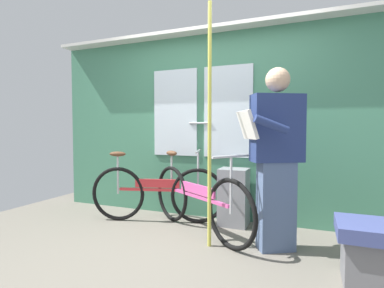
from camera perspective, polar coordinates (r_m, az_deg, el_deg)
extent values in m
cube|color=#666056|center=(2.83, -3.08, -20.63)|extent=(5.53, 4.03, 0.04)
cube|color=#427F60|center=(3.74, 4.81, 3.28)|extent=(4.53, 0.08, 2.28)
cube|color=silver|center=(3.89, -3.20, 5.94)|extent=(0.60, 0.02, 1.10)
cube|color=silver|center=(3.65, 6.85, 6.14)|extent=(0.60, 0.02, 1.10)
cylinder|color=#B2B2B7|center=(3.73, 1.55, 3.99)|extent=(0.28, 0.02, 0.02)
cube|color=silver|center=(3.83, 4.41, 20.89)|extent=(4.53, 0.28, 0.04)
torus|color=black|center=(2.85, 7.39, -12.99)|extent=(0.58, 0.40, 0.66)
torus|color=black|center=(3.69, -3.87, -9.34)|extent=(0.58, 0.40, 0.66)
cube|color=#D14C93|center=(3.24, 1.00, -9.95)|extent=(0.86, 0.59, 0.03)
cube|color=#D14C93|center=(3.22, 1.00, -8.58)|extent=(0.50, 0.35, 0.10)
cylinder|color=#B7B7BC|center=(3.64, -3.88, -5.58)|extent=(0.02, 0.02, 0.49)
ellipsoid|color=brown|center=(3.62, -3.90, -1.74)|extent=(0.22, 0.19, 0.06)
cylinder|color=#B7B7BC|center=(2.79, 7.43, -7.76)|extent=(0.02, 0.02, 0.53)
cylinder|color=#B7B7BC|center=(2.75, 7.46, -2.34)|extent=(0.26, 0.38, 0.02)
torus|color=black|center=(3.57, 1.15, -9.80)|extent=(0.64, 0.22, 0.65)
torus|color=black|center=(3.79, -13.87, -9.16)|extent=(0.64, 0.22, 0.65)
cube|color=red|center=(3.64, -6.59, -8.63)|extent=(0.90, 0.28, 0.03)
cube|color=red|center=(3.62, -6.60, -7.44)|extent=(0.52, 0.17, 0.10)
cylinder|color=#B7B7BC|center=(3.75, -13.91, -5.54)|extent=(0.02, 0.02, 0.48)
ellipsoid|color=brown|center=(3.72, -13.95, -1.85)|extent=(0.22, 0.14, 0.06)
cylinder|color=#B7B7BC|center=(3.53, 1.15, -5.65)|extent=(0.02, 0.02, 0.52)
cylinder|color=#B7B7BC|center=(3.50, 1.16, -1.40)|extent=(0.14, 0.43, 0.02)
cube|color=slate|center=(2.90, 15.67, -11.25)|extent=(0.37, 0.31, 0.81)
cube|color=navy|center=(2.82, 15.86, 2.90)|extent=(0.50, 0.40, 0.61)
sphere|color=tan|center=(2.85, 15.98, 11.65)|extent=(0.22, 0.22, 0.22)
cube|color=silver|center=(2.72, 10.44, 3.61)|extent=(0.26, 0.35, 0.26)
cylinder|color=navy|center=(2.58, 14.82, 3.61)|extent=(0.30, 0.21, 0.17)
cylinder|color=navy|center=(2.96, 11.79, 3.52)|extent=(0.30, 0.21, 0.17)
cube|color=gray|center=(3.54, 7.94, -9.93)|extent=(0.32, 0.28, 0.66)
cylinder|color=#C6C14C|center=(2.80, 3.36, 3.46)|extent=(0.04, 0.04, 2.28)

